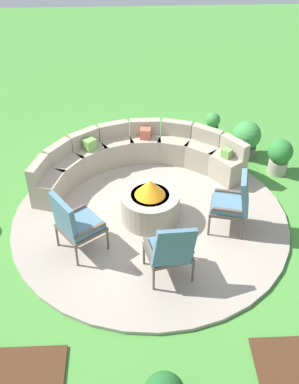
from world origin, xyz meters
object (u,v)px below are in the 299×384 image
fire_pit (150,204)px  potted_plant_0 (247,138)px  lounge_chair_back_left (234,201)px  potted_plant_3 (213,124)px  lounge_chair_front_left (75,223)px  lounge_chair_front_right (170,250)px  potted_plant_1 (280,155)px  curved_stone_bench (135,157)px

fire_pit → potted_plant_0: fire_pit is taller
lounge_chair_back_left → potted_plant_0: 2.30m
lounge_chair_back_left → potted_plant_3: 2.97m
lounge_chair_front_left → potted_plant_0: size_ratio=1.44×
fire_pit → potted_plant_0: bearing=43.7°
lounge_chair_front_left → lounge_chair_front_right: size_ratio=1.04×
fire_pit → lounge_chair_front_left: lounge_chair_front_left is taller
lounge_chair_front_left → lounge_chair_front_right: (1.37, -0.61, -0.01)m
lounge_chair_front_right → lounge_chair_back_left: 1.49m
potted_plant_1 → potted_plant_3: size_ratio=1.24×
curved_stone_bench → potted_plant_1: bearing=-1.4°
curved_stone_bench → lounge_chair_front_right: (0.44, -2.69, 0.22)m
lounge_chair_back_left → potted_plant_0: (0.68, 2.19, -0.19)m
lounge_chair_front_left → potted_plant_3: size_ratio=1.93×
lounge_chair_front_right → lounge_chair_back_left: bearing=30.3°
fire_pit → potted_plant_0: 2.75m
lounge_chair_back_left → potted_plant_1: size_ratio=1.48×
fire_pit → lounge_chair_back_left: bearing=-12.7°
fire_pit → potted_plant_1: bearing=27.7°
fire_pit → curved_stone_bench: (-0.22, 1.37, 0.01)m
lounge_chair_back_left → potted_plant_3: lounge_chair_back_left is taller
lounge_chair_front_left → potted_plant_0: (3.13, 2.60, -0.20)m
fire_pit → lounge_chair_back_left: (1.31, -0.30, 0.24)m
lounge_chair_front_right → potted_plant_0: size_ratio=1.39×
curved_stone_bench → lounge_chair_front_left: bearing=-113.9°
fire_pit → potted_plant_3: (1.44, 2.66, -0.05)m
curved_stone_bench → lounge_chair_front_left: lounge_chair_front_left is taller
lounge_chair_front_left → lounge_chair_back_left: lounge_chair_front_left is taller
lounge_chair_front_left → lounge_chair_back_left: (2.45, 0.41, -0.01)m
potted_plant_0 → potted_plant_1: size_ratio=1.08×
lounge_chair_front_right → potted_plant_0: lounge_chair_front_right is taller
potted_plant_0 → potted_plant_1: (0.51, -0.59, -0.03)m
potted_plant_3 → fire_pit: bearing=-118.4°
lounge_chair_back_left → fire_pit: bearing=91.4°
lounge_chair_front_left → potted_plant_0: 4.08m
fire_pit → lounge_chair_back_left: size_ratio=0.93×
fire_pit → potted_plant_1: fire_pit is taller
potted_plant_0 → potted_plant_3: potted_plant_0 is taller
lounge_chair_front_right → potted_plant_1: 3.48m
curved_stone_bench → lounge_chair_front_right: bearing=-80.6°
curved_stone_bench → lounge_chair_front_right: 2.74m
lounge_chair_back_left → lounge_chair_front_right: bearing=147.5°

